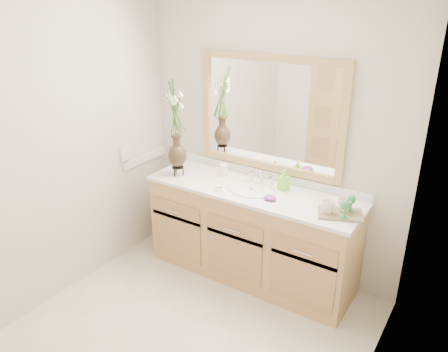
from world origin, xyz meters
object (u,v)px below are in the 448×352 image
Objects in this scene: soap_bottle at (284,181)px; tumbler at (223,170)px; flower_vase at (176,118)px; tray at (340,214)px.

tumbler is at bearing -167.10° from soap_bottle.
flower_vase reaches higher than tray.
flower_vase reaches higher than soap_bottle.
flower_vase is 4.93× the size of soap_bottle.
flower_vase is 7.88× the size of tumbler.
tumbler is (0.34, 0.22, -0.48)m from flower_vase.
soap_bottle is at bearing 0.90° from tumbler.
tumbler is at bearing 149.68° from tray.
tray is (0.55, -0.18, -0.07)m from soap_bottle.
tray is at bearing -6.55° from soap_bottle.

